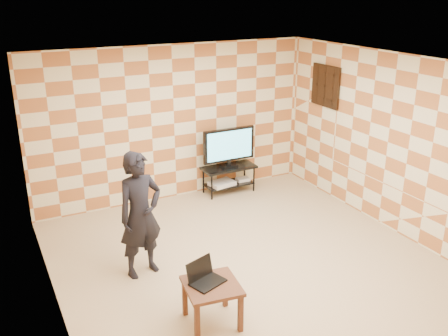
{
  "coord_description": "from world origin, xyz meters",
  "views": [
    {
      "loc": [
        -3.03,
        -5.34,
        3.59
      ],
      "look_at": [
        0.0,
        0.6,
        1.15
      ],
      "focal_mm": 40.0,
      "sensor_mm": 36.0,
      "label": 1
    }
  ],
  "objects": [
    {
      "name": "wall_left",
      "position": [
        -2.5,
        0.0,
        1.35
      ],
      "size": [
        0.02,
        5.0,
        2.7
      ],
      "primitive_type": "cube",
      "color": "beige",
      "rests_on": "ground"
    },
    {
      "name": "wall_art",
      "position": [
        2.47,
        1.55,
        1.95
      ],
      "size": [
        0.04,
        0.72,
        0.72
      ],
      "color": "black",
      "rests_on": "wall_right"
    },
    {
      "name": "ceiling",
      "position": [
        0.0,
        0.0,
        2.7
      ],
      "size": [
        5.0,
        5.0,
        0.02
      ],
      "primitive_type": "cube",
      "color": "white",
      "rests_on": "wall_back"
    },
    {
      "name": "laptop",
      "position": [
        -1.05,
        -0.99,
        0.55
      ],
      "size": [
        0.44,
        0.4,
        0.25
      ],
      "color": "black",
      "rests_on": "side_table"
    },
    {
      "name": "wall_right",
      "position": [
        2.5,
        0.0,
        1.35
      ],
      "size": [
        0.02,
        5.0,
        2.7
      ],
      "primitive_type": "cube",
      "color": "beige",
      "rests_on": "ground"
    },
    {
      "name": "wall_front",
      "position": [
        0.0,
        -2.5,
        1.35
      ],
      "size": [
        5.0,
        0.02,
        2.7
      ],
      "primitive_type": "cube",
      "color": "beige",
      "rests_on": "ground"
    },
    {
      "name": "floor",
      "position": [
        0.0,
        0.0,
        0.0
      ],
      "size": [
        5.0,
        5.0,
        0.0
      ],
      "primitive_type": "plane",
      "color": "tan",
      "rests_on": "ground"
    },
    {
      "name": "tv_stand",
      "position": [
        0.92,
        2.21,
        0.37
      ],
      "size": [
        0.98,
        0.44,
        0.5
      ],
      "color": "black",
      "rests_on": "floor"
    },
    {
      "name": "game_console",
      "position": [
        1.21,
        2.21,
        0.2
      ],
      "size": [
        0.24,
        0.18,
        0.05
      ],
      "primitive_type": "cube",
      "rotation": [
        0.0,
        0.0,
        -0.04
      ],
      "color": "silver",
      "rests_on": "tv_stand"
    },
    {
      "name": "wall_back",
      "position": [
        0.0,
        2.5,
        1.35
      ],
      "size": [
        5.0,
        0.02,
        2.7
      ],
      "primitive_type": "cube",
      "color": "beige",
      "rests_on": "ground"
    },
    {
      "name": "side_table",
      "position": [
        -1.01,
        -1.08,
        0.41
      ],
      "size": [
        0.66,
        0.66,
        0.5
      ],
      "color": "#372012",
      "rests_on": "floor"
    },
    {
      "name": "tv",
      "position": [
        0.92,
        2.21,
        0.9
      ],
      "size": [
        0.99,
        0.19,
        0.72
      ],
      "color": "black",
      "rests_on": "tv_stand"
    },
    {
      "name": "dvd_player",
      "position": [
        0.77,
        2.18,
        0.21
      ],
      "size": [
        0.48,
        0.38,
        0.07
      ],
      "primitive_type": "cube",
      "rotation": [
        0.0,
        0.0,
        0.17
      ],
      "color": "silver",
      "rests_on": "tv_stand"
    },
    {
      "name": "person",
      "position": [
        -1.36,
        0.29,
        0.84
      ],
      "size": [
        0.69,
        0.53,
        1.68
      ],
      "primitive_type": "imported",
      "rotation": [
        0.0,
        0.0,
        0.23
      ],
      "color": "black",
      "rests_on": "floor"
    }
  ]
}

